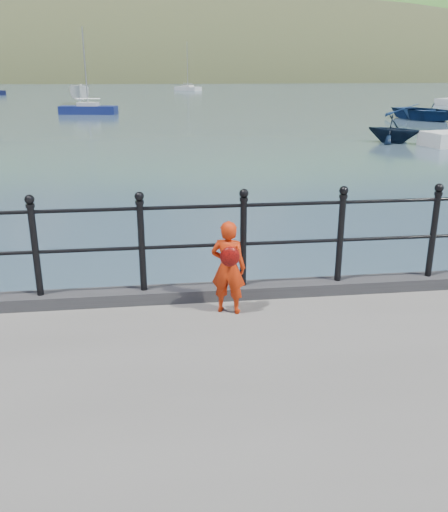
{
  "coord_description": "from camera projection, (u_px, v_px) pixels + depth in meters",
  "views": [
    {
      "loc": [
        -0.42,
        -6.23,
        3.64
      ],
      "look_at": [
        0.36,
        -0.2,
        1.55
      ],
      "focal_mm": 38.0,
      "sensor_mm": 36.0,
      "label": 1
    }
  ],
  "objects": [
    {
      "name": "child",
      "position": [
        228.0,
        267.0,
        6.07
      ],
      "size": [
        0.46,
        0.38,
        1.08
      ],
      "rotation": [
        0.0,
        0.0,
        2.78
      ],
      "color": "red",
      "rests_on": "quay"
    },
    {
      "name": "kerb",
      "position": [
        194.0,
        293.0,
        6.59
      ],
      "size": [
        60.0,
        0.3,
        0.15
      ],
      "primitive_type": "cube",
      "color": "#28282B",
      "rests_on": "quay"
    },
    {
      "name": "launch_blue",
      "position": [
        425.0,
        111.0,
        41.45
      ],
      "size": [
        5.56,
        6.87,
        1.26
      ],
      "primitive_type": "imported",
      "rotation": [
        0.0,
        0.0,
        0.22
      ],
      "color": "navy",
      "rests_on": "ground"
    },
    {
      "name": "ground",
      "position": [
        195.0,
        364.0,
        7.08
      ],
      "size": [
        600.0,
        600.0,
        0.0
      ],
      "primitive_type": "plane",
      "color": "#2D4251",
      "rests_on": "ground"
    },
    {
      "name": "launch_white",
      "position": [
        80.0,
        94.0,
        60.82
      ],
      "size": [
        2.84,
        5.92,
        2.2
      ],
      "primitive_type": "imported",
      "rotation": [
        0.0,
        0.0,
        0.13
      ],
      "color": "white",
      "rests_on": "ground"
    },
    {
      "name": "launch_navy",
      "position": [
        394.0,
        129.0,
        28.26
      ],
      "size": [
        3.6,
        3.6,
        1.44
      ],
      "primitive_type": "imported",
      "rotation": [
        0.0,
        0.0,
        0.79
      ],
      "color": "black",
      "rests_on": "ground"
    },
    {
      "name": "railing",
      "position": [
        193.0,
        234.0,
        6.34
      ],
      "size": [
        18.11,
        0.11,
        1.2
      ],
      "color": "black",
      "rests_on": "kerb"
    },
    {
      "name": "sailboat_deep",
      "position": [
        188.0,
        89.0,
        99.9
      ],
      "size": [
        4.88,
        5.69,
        8.64
      ],
      "rotation": [
        0.0,
        0.0,
        -0.93
      ],
      "color": "silver",
      "rests_on": "ground"
    },
    {
      "name": "sailboat_port",
      "position": [
        88.0,
        110.0,
        46.69
      ],
      "size": [
        5.06,
        2.47,
        7.21
      ],
      "rotation": [
        0.0,
        0.0,
        -0.2
      ],
      "color": "navy",
      "rests_on": "ground"
    },
    {
      "name": "far_shore",
      "position": [
        239.0,
        131.0,
        243.57
      ],
      "size": [
        830.0,
        200.0,
        156.0
      ],
      "color": "#333A21",
      "rests_on": "ground"
    }
  ]
}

